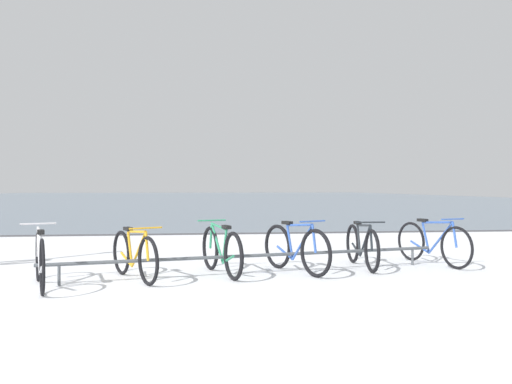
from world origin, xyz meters
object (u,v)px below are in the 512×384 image
object	(u,v)px
bicycle_4	(362,246)
bicycle_1	(134,255)
bicycle_0	(40,259)
bicycle_3	(296,248)
bicycle_5	(433,243)
bicycle_2	(221,251)

from	to	relation	value
bicycle_4	bicycle_1	bearing A→B (deg)	-169.07
bicycle_0	bicycle_1	xyz separation A→B (m)	(1.14, 0.44, -0.02)
bicycle_0	bicycle_3	world-z (taller)	bicycle_3
bicycle_4	bicycle_5	xyz separation A→B (m)	(1.29, 0.17, 0.01)
bicycle_2	bicycle_3	bearing A→B (deg)	3.13
bicycle_2	bicycle_4	distance (m)	2.34
bicycle_4	bicycle_0	bearing A→B (deg)	-166.49
bicycle_3	bicycle_4	distance (m)	1.21
bicycle_1	bicycle_2	size ratio (longest dim) A/B	0.94
bicycle_5	bicycle_3	bearing A→B (deg)	-167.92
bicycle_3	bicycle_4	bearing A→B (deg)	17.01
bicycle_2	bicycle_3	distance (m)	1.14
bicycle_0	bicycle_3	bearing A→B (deg)	12.33
bicycle_1	bicycle_2	distance (m)	1.26
bicycle_3	bicycle_5	world-z (taller)	bicycle_3
bicycle_4	bicycle_2	bearing A→B (deg)	-169.72
bicycle_1	bicycle_5	distance (m)	4.90
bicycle_1	bicycle_5	size ratio (longest dim) A/B	0.90
bicycle_1	bicycle_4	size ratio (longest dim) A/B	0.89
bicycle_3	bicycle_5	bearing A→B (deg)	12.08
bicycle_2	bicycle_5	distance (m)	3.63
bicycle_3	bicycle_4	size ratio (longest dim) A/B	0.91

